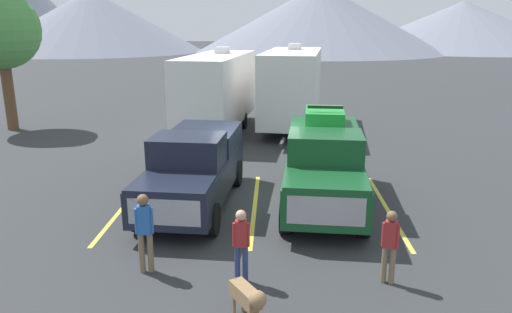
{
  "coord_description": "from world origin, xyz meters",
  "views": [
    {
      "loc": [
        0.53,
        -13.78,
        5.04
      ],
      "look_at": [
        0.0,
        0.07,
        1.2
      ],
      "focal_mm": 34.23,
      "sensor_mm": 36.0,
      "label": 1
    }
  ],
  "objects_px": {
    "camper_trailer_b": "(292,85)",
    "person_b": "(241,241)",
    "pickup_truck_a": "(195,166)",
    "pickup_truck_b": "(324,162)",
    "person_a": "(144,228)",
    "dog": "(249,297)",
    "person_c": "(390,242)",
    "camper_trailer_a": "(217,89)"
  },
  "relations": [
    {
      "from": "camper_trailer_b",
      "to": "dog",
      "type": "relative_size",
      "value": 9.39
    },
    {
      "from": "pickup_truck_b",
      "to": "person_b",
      "type": "relative_size",
      "value": 3.85
    },
    {
      "from": "dog",
      "to": "pickup_truck_b",
      "type": "bearing_deg",
      "value": 73.06
    },
    {
      "from": "person_a",
      "to": "person_c",
      "type": "xyz_separation_m",
      "value": [
        4.91,
        -0.27,
        -0.1
      ]
    },
    {
      "from": "person_a",
      "to": "dog",
      "type": "distance_m",
      "value": 2.87
    },
    {
      "from": "pickup_truck_a",
      "to": "person_c",
      "type": "bearing_deg",
      "value": -43.49
    },
    {
      "from": "person_b",
      "to": "dog",
      "type": "relative_size",
      "value": 1.71
    },
    {
      "from": "pickup_truck_a",
      "to": "person_b",
      "type": "bearing_deg",
      "value": -69.7
    },
    {
      "from": "person_b",
      "to": "person_c",
      "type": "xyz_separation_m",
      "value": [
        2.91,
        0.06,
        0.0
      ]
    },
    {
      "from": "person_a",
      "to": "person_b",
      "type": "relative_size",
      "value": 1.12
    },
    {
      "from": "person_c",
      "to": "person_a",
      "type": "bearing_deg",
      "value": 176.87
    },
    {
      "from": "pickup_truck_b",
      "to": "person_c",
      "type": "relative_size",
      "value": 3.84
    },
    {
      "from": "pickup_truck_a",
      "to": "camper_trailer_a",
      "type": "height_order",
      "value": "camper_trailer_a"
    },
    {
      "from": "pickup_truck_a",
      "to": "pickup_truck_b",
      "type": "height_order",
      "value": "pickup_truck_b"
    },
    {
      "from": "person_a",
      "to": "person_b",
      "type": "distance_m",
      "value": 2.02
    },
    {
      "from": "pickup_truck_a",
      "to": "dog",
      "type": "xyz_separation_m",
      "value": [
        1.84,
        -5.76,
        -0.59
      ]
    },
    {
      "from": "camper_trailer_a",
      "to": "person_a",
      "type": "height_order",
      "value": "camper_trailer_a"
    },
    {
      "from": "camper_trailer_b",
      "to": "person_c",
      "type": "bearing_deg",
      "value": -84.36
    },
    {
      "from": "person_b",
      "to": "pickup_truck_b",
      "type": "bearing_deg",
      "value": 65.73
    },
    {
      "from": "pickup_truck_b",
      "to": "dog",
      "type": "xyz_separation_m",
      "value": [
        -1.81,
        -5.96,
        -0.71
      ]
    },
    {
      "from": "person_a",
      "to": "dog",
      "type": "relative_size",
      "value": 1.9
    },
    {
      "from": "person_a",
      "to": "person_c",
      "type": "relative_size",
      "value": 1.11
    },
    {
      "from": "pickup_truck_b",
      "to": "camper_trailer_b",
      "type": "bearing_deg",
      "value": 93.28
    },
    {
      "from": "person_a",
      "to": "dog",
      "type": "height_order",
      "value": "person_a"
    },
    {
      "from": "person_b",
      "to": "camper_trailer_b",
      "type": "bearing_deg",
      "value": 84.31
    },
    {
      "from": "camper_trailer_b",
      "to": "dog",
      "type": "distance_m",
      "value": 16.24
    },
    {
      "from": "camper_trailer_a",
      "to": "camper_trailer_b",
      "type": "relative_size",
      "value": 1.06
    },
    {
      "from": "camper_trailer_b",
      "to": "person_a",
      "type": "relative_size",
      "value": 4.93
    },
    {
      "from": "camper_trailer_b",
      "to": "pickup_truck_a",
      "type": "bearing_deg",
      "value": -106.51
    },
    {
      "from": "pickup_truck_b",
      "to": "dog",
      "type": "bearing_deg",
      "value": -106.94
    },
    {
      "from": "camper_trailer_b",
      "to": "person_a",
      "type": "distance_m",
      "value": 14.82
    },
    {
      "from": "person_a",
      "to": "person_c",
      "type": "bearing_deg",
      "value": -3.13
    },
    {
      "from": "person_b",
      "to": "dog",
      "type": "bearing_deg",
      "value": -80.75
    },
    {
      "from": "camper_trailer_b",
      "to": "person_b",
      "type": "relative_size",
      "value": 5.51
    },
    {
      "from": "person_b",
      "to": "person_c",
      "type": "relative_size",
      "value": 1.0
    },
    {
      "from": "camper_trailer_b",
      "to": "person_b",
      "type": "xyz_separation_m",
      "value": [
        -1.46,
        -14.69,
        -1.23
      ]
    },
    {
      "from": "camper_trailer_a",
      "to": "person_a",
      "type": "distance_m",
      "value": 13.5
    },
    {
      "from": "person_c",
      "to": "pickup_truck_b",
      "type": "bearing_deg",
      "value": 100.92
    },
    {
      "from": "pickup_truck_a",
      "to": "person_a",
      "type": "relative_size",
      "value": 3.36
    },
    {
      "from": "person_c",
      "to": "dog",
      "type": "height_order",
      "value": "person_c"
    },
    {
      "from": "camper_trailer_a",
      "to": "dog",
      "type": "bearing_deg",
      "value": -81.54
    },
    {
      "from": "pickup_truck_a",
      "to": "camper_trailer_b",
      "type": "height_order",
      "value": "camper_trailer_b"
    }
  ]
}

